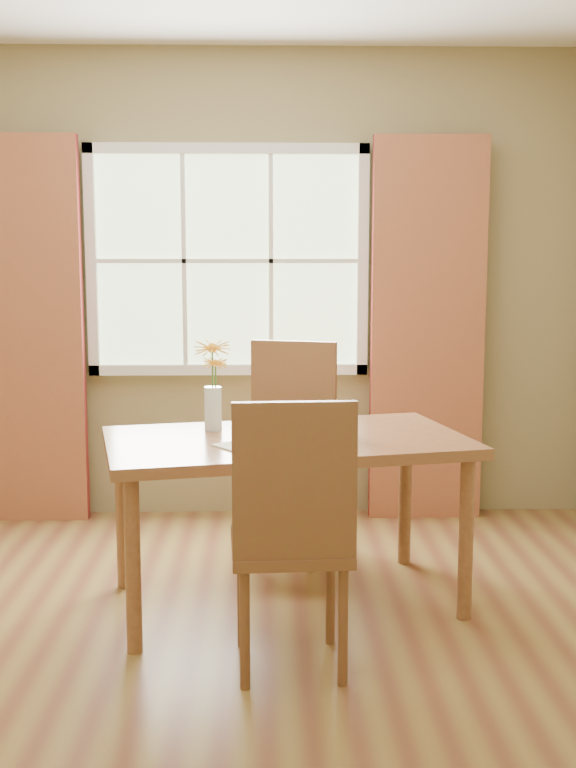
% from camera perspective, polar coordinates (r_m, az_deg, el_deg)
% --- Properties ---
extents(room, '(4.24, 3.84, 2.74)m').
position_cam_1_polar(room, '(3.37, -5.18, 4.94)').
color(room, olive).
rests_on(room, ground).
extents(window, '(1.62, 0.06, 1.32)m').
position_cam_1_polar(window, '(5.23, -3.85, 7.80)').
color(window, beige).
rests_on(window, room).
extents(curtain_left, '(0.65, 0.08, 2.20)m').
position_cam_1_polar(curtain_left, '(5.34, -16.30, 3.20)').
color(curtain_left, maroon).
rests_on(curtain_left, room).
extents(curtain_right, '(0.65, 0.08, 2.20)m').
position_cam_1_polar(curtain_right, '(5.24, 8.84, 3.34)').
color(curtain_right, maroon).
rests_on(curtain_right, room).
extents(dining_table, '(1.69, 1.17, 0.75)m').
position_cam_1_polar(dining_table, '(3.93, -0.11, -4.49)').
color(dining_table, brown).
rests_on(dining_table, room).
extents(chair_near, '(0.46, 0.46, 1.04)m').
position_cam_1_polar(chair_near, '(3.27, 0.26, -9.02)').
color(chair_near, brown).
rests_on(chair_near, room).
extents(chair_far, '(0.57, 0.57, 1.09)m').
position_cam_1_polar(chair_far, '(4.64, 0.04, -3.45)').
color(chair_far, brown).
rests_on(chair_far, room).
extents(placemat, '(0.56, 0.53, 0.01)m').
position_cam_1_polar(placemat, '(3.75, -0.63, -3.86)').
color(placemat, '#EAEDC9').
rests_on(placemat, dining_table).
extents(plate, '(0.28, 0.28, 0.01)m').
position_cam_1_polar(plate, '(3.77, -0.57, -3.66)').
color(plate, '#A5D936').
rests_on(plate, placemat).
extents(croissant_sandwich, '(0.21, 0.18, 0.14)m').
position_cam_1_polar(croissant_sandwich, '(3.75, -1.03, -2.60)').
color(croissant_sandwich, '#EBBE50').
rests_on(croissant_sandwich, plate).
extents(water_glass, '(0.08, 0.08, 0.11)m').
position_cam_1_polar(water_glass, '(3.90, 3.91, -2.65)').
color(water_glass, silver).
rests_on(water_glass, dining_table).
extents(flower_vase, '(0.17, 0.17, 0.41)m').
position_cam_1_polar(flower_vase, '(4.04, -4.78, 0.45)').
color(flower_vase, silver).
rests_on(flower_vase, dining_table).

